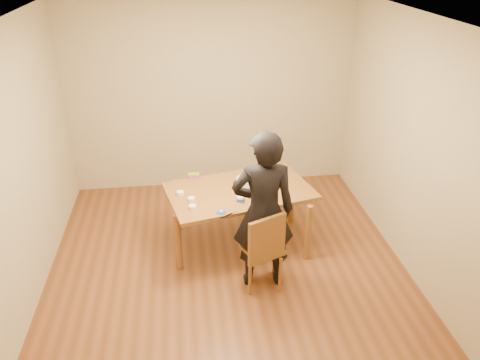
{
  "coord_description": "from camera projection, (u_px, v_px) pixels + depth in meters",
  "views": [
    {
      "loc": [
        -0.41,
        -4.11,
        3.34
      ],
      "look_at": [
        0.19,
        0.55,
        0.9
      ],
      "focal_mm": 35.0,
      "sensor_mm": 36.0,
      "label": 1
    }
  ],
  "objects": [
    {
      "name": "frosting_tub",
      "position": [
        241.0,
        199.0,
        5.12
      ],
      "size": [
        0.09,
        0.09,
        0.08
      ],
      "primitive_type": "cylinder",
      "color": "white",
      "rests_on": "dining_table"
    },
    {
      "name": "ramekin_green",
      "position": [
        193.0,
        207.0,
        5.01
      ],
      "size": [
        0.08,
        0.08,
        0.04
      ],
      "primitive_type": "cylinder",
      "color": "white",
      "rests_on": "dining_table"
    },
    {
      "name": "frosting_lid",
      "position": [
        221.0,
        212.0,
        4.95
      ],
      "size": [
        0.1,
        0.1,
        0.01
      ],
      "primitive_type": "cylinder",
      "color": "#1B45B0",
      "rests_on": "dining_table"
    },
    {
      "name": "frosting_dollop",
      "position": [
        221.0,
        211.0,
        4.95
      ],
      "size": [
        0.04,
        0.04,
        0.02
      ],
      "primitive_type": "ellipsoid",
      "color": "white",
      "rests_on": "frosting_lid"
    },
    {
      "name": "cake",
      "position": [
        246.0,
        181.0,
        5.45
      ],
      "size": [
        0.23,
        0.23,
        0.07
      ],
      "primitive_type": "cylinder",
      "color": "white",
      "rests_on": "cake_plate"
    },
    {
      "name": "frosting_dome",
      "position": [
        246.0,
        178.0,
        5.43
      ],
      "size": [
        0.22,
        0.22,
        0.03
      ],
      "primitive_type": "ellipsoid",
      "color": "white",
      "rests_on": "cake"
    },
    {
      "name": "person",
      "position": [
        263.0,
        212.0,
        4.72
      ],
      "size": [
        0.66,
        0.45,
        1.76
      ],
      "primitive_type": "imported",
      "rotation": [
        0.0,
        0.0,
        3.1
      ],
      "color": "black",
      "rests_on": "floor"
    },
    {
      "name": "dining_table",
      "position": [
        239.0,
        191.0,
        5.41
      ],
      "size": [
        1.81,
        1.31,
        0.04
      ],
      "primitive_type": "cube",
      "rotation": [
        0.0,
        0.0,
        0.22
      ],
      "color": "brown",
      "rests_on": "floor"
    },
    {
      "name": "room_shell",
      "position": [
        224.0,
        152.0,
        4.88
      ],
      "size": [
        4.0,
        4.5,
        2.7
      ],
      "color": "brown",
      "rests_on": "ground"
    },
    {
      "name": "dining_chair",
      "position": [
        263.0,
        249.0,
        4.88
      ],
      "size": [
        0.49,
        0.49,
        0.04
      ],
      "primitive_type": "cube",
      "rotation": [
        0.0,
        0.0,
        0.41
      ],
      "color": "brown",
      "rests_on": "floor"
    },
    {
      "name": "ramekin_multi",
      "position": [
        191.0,
        199.0,
        5.16
      ],
      "size": [
        0.08,
        0.08,
        0.04
      ],
      "primitive_type": "cylinder",
      "color": "white",
      "rests_on": "dining_table"
    },
    {
      "name": "ramekin_yellow",
      "position": [
        180.0,
        193.0,
        5.29
      ],
      "size": [
        0.08,
        0.08,
        0.04
      ],
      "primitive_type": "cylinder",
      "color": "white",
      "rests_on": "dining_table"
    },
    {
      "name": "candy_box_pink",
      "position": [
        194.0,
        176.0,
        5.68
      ],
      "size": [
        0.15,
        0.09,
        0.02
      ],
      "primitive_type": "cube",
      "rotation": [
        0.0,
        0.0,
        0.15
      ],
      "color": "#D2316A",
      "rests_on": "dining_table"
    },
    {
      "name": "cake_plate",
      "position": [
        246.0,
        185.0,
        5.48
      ],
      "size": [
        0.3,
        0.3,
        0.02
      ],
      "primitive_type": "cylinder",
      "color": "#CC0D3F",
      "rests_on": "dining_table"
    },
    {
      "name": "candy_box_green",
      "position": [
        194.0,
        174.0,
        5.68
      ],
      "size": [
        0.14,
        0.07,
        0.02
      ],
      "primitive_type": "cube",
      "rotation": [
        0.0,
        0.0,
        0.06
      ],
      "color": "#20971B",
      "rests_on": "candy_box_pink"
    },
    {
      "name": "spatula",
      "position": [
        227.0,
        216.0,
        4.89
      ],
      "size": [
        0.14,
        0.09,
        0.01
      ],
      "primitive_type": "cube",
      "rotation": [
        0.0,
        0.0,
        0.56
      ],
      "color": "black",
      "rests_on": "dining_table"
    }
  ]
}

